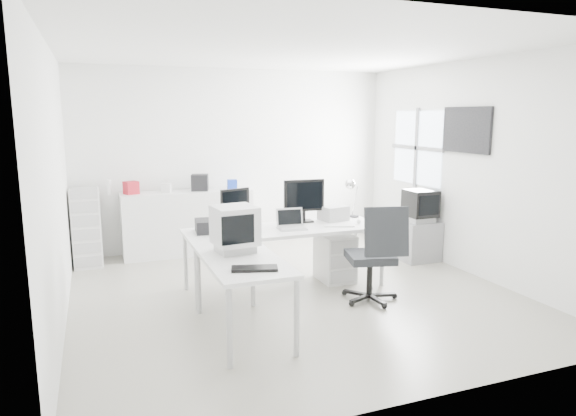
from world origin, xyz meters
name	(u,v)px	position (x,y,z in m)	size (l,w,h in m)	color
floor	(294,293)	(0.00, 0.00, 0.00)	(5.00, 5.00, 0.01)	beige
ceiling	(295,49)	(0.00, 0.00, 2.80)	(5.00, 5.00, 0.01)	white
back_wall	(237,159)	(0.00, 2.50, 1.40)	(5.00, 0.02, 2.80)	silver
left_wall	(55,187)	(-2.50, 0.00, 1.40)	(0.02, 5.00, 2.80)	silver
right_wall	(471,169)	(2.50, 0.00, 1.40)	(0.02, 5.00, 2.80)	silver
window	(417,148)	(2.48, 1.20, 1.60)	(0.02, 1.20, 1.10)	white
wall_picture	(466,130)	(2.47, 0.10, 1.90)	(0.04, 0.90, 0.60)	black
main_desk	(285,258)	(-0.02, 0.24, 0.38)	(2.40, 0.80, 0.75)	silver
side_desk	(243,296)	(-0.87, -0.86, 0.38)	(0.70, 1.40, 0.75)	silver
drawer_pedestal	(335,257)	(0.68, 0.29, 0.30)	(0.40, 0.50, 0.60)	silver
inkjet_printer	(214,226)	(-0.87, 0.34, 0.82)	(0.42, 0.32, 0.15)	black
lcd_monitor_small	(235,207)	(-0.57, 0.49, 0.99)	(0.39, 0.22, 0.49)	black
lcd_monitor_large	(304,201)	(0.33, 0.49, 1.03)	(0.53, 0.21, 0.55)	black
laptop	(292,221)	(0.03, 0.14, 0.85)	(0.30, 0.31, 0.20)	#B7B7BA
white_keyboard	(339,226)	(0.63, 0.09, 0.76)	(0.37, 0.12, 0.02)	silver
white_mouse	(359,221)	(0.93, 0.14, 0.78)	(0.06, 0.06, 0.06)	silver
laser_printer	(333,213)	(0.73, 0.46, 0.84)	(0.33, 0.28, 0.19)	#A7A7A7
desk_lamp	(355,201)	(1.08, 0.54, 0.96)	(0.14, 0.14, 0.43)	silver
crt_monitor	(235,230)	(-0.87, -0.61, 0.97)	(0.38, 0.38, 0.44)	#B7B7BA
black_keyboard	(255,268)	(-0.87, -1.26, 0.76)	(0.41, 0.16, 0.03)	black
office_chair	(370,252)	(0.72, -0.51, 0.56)	(0.65, 0.65, 1.13)	#282A2D
tv_cabinet	(419,241)	(2.22, 0.68, 0.29)	(0.53, 0.43, 0.58)	gray
crt_tv	(420,206)	(2.22, 0.68, 0.80)	(0.50, 0.48, 0.45)	black
sideboard	(188,223)	(-0.85, 2.24, 0.48)	(1.93, 0.48, 0.97)	silver
clutter_box_a	(131,188)	(-1.65, 2.24, 1.06)	(0.18, 0.16, 0.18)	maroon
clutter_box_b	(166,188)	(-1.15, 2.24, 1.03)	(0.14, 0.12, 0.14)	silver
clutter_box_c	(200,182)	(-0.65, 2.24, 1.09)	(0.24, 0.22, 0.24)	black
clutter_box_d	(232,184)	(-0.15, 2.24, 1.04)	(0.14, 0.13, 0.14)	#1735A3
clutter_bottle	(109,187)	(-1.95, 2.28, 1.08)	(0.07, 0.07, 0.22)	silver
filing_cabinet	(87,228)	(-2.28, 2.09, 0.54)	(0.38, 0.45, 1.09)	silver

